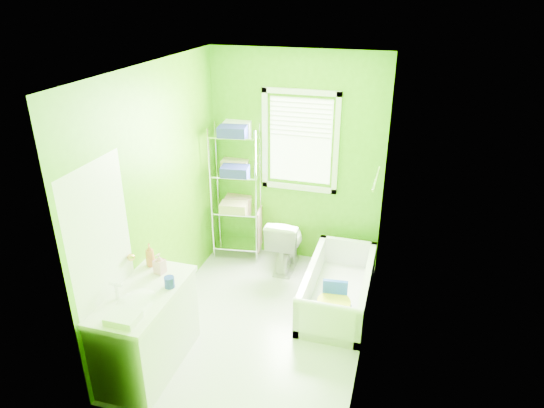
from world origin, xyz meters
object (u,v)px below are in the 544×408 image
(bathtub, at_px, (337,293))
(toilet, at_px, (286,242))
(vanity, at_px, (147,328))
(wire_shelf_unit, at_px, (237,178))

(bathtub, bearing_deg, toilet, 141.09)
(bathtub, relative_size, toilet, 2.06)
(toilet, distance_m, vanity, 2.16)
(toilet, bearing_deg, bathtub, 140.17)
(vanity, bearing_deg, toilet, 69.44)
(toilet, relative_size, vanity, 0.65)
(bathtub, height_order, toilet, toilet)
(bathtub, xyz_separation_m, vanity, (-1.50, -1.42, 0.28))
(toilet, xyz_separation_m, vanity, (-0.76, -2.02, 0.08))
(bathtub, distance_m, wire_shelf_unit, 1.83)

